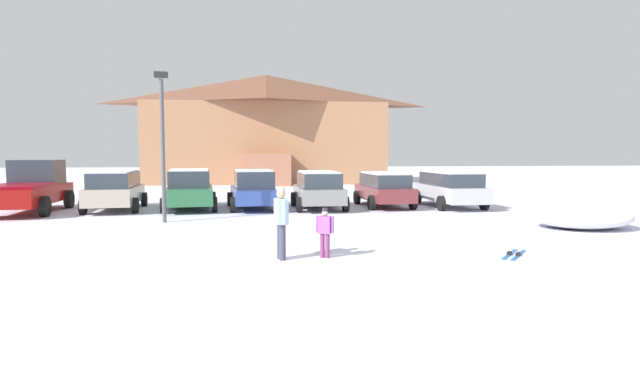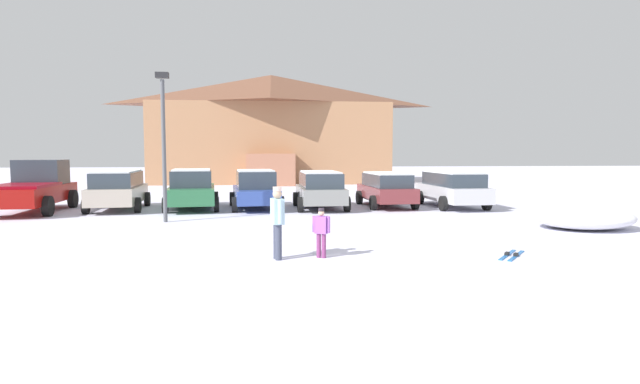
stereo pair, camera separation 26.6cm
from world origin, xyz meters
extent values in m
plane|color=silver|center=(0.00, 0.00, 0.00)|extent=(160.00, 160.00, 0.00)
cube|color=#A7754F|center=(-1.31, 32.55, 3.20)|extent=(19.09, 8.27, 6.40)
pyramid|color=brown|center=(-1.31, 32.55, 7.67)|extent=(19.70, 8.88, 2.53)
cube|color=#AB6D52|center=(-1.43, 27.75, 1.20)|extent=(3.64, 1.89, 2.40)
cube|color=#B0A393|center=(-8.19, 12.46, 0.67)|extent=(2.22, 4.62, 0.69)
cube|color=#2D3842|center=(-8.18, 12.38, 1.32)|extent=(1.91, 3.53, 0.61)
cube|color=white|center=(-8.18, 12.38, 1.66)|extent=(1.78, 3.35, 0.06)
cylinder|color=black|center=(-9.29, 13.76, 0.32)|extent=(0.28, 0.66, 0.64)
cylinder|color=black|center=(-7.32, 13.93, 0.32)|extent=(0.28, 0.66, 0.64)
cylinder|color=black|center=(-9.05, 11.00, 0.32)|extent=(0.28, 0.66, 0.64)
cylinder|color=black|center=(-7.08, 11.17, 0.32)|extent=(0.28, 0.66, 0.64)
cube|color=#2A6940|center=(-5.07, 12.43, 0.66)|extent=(2.34, 4.69, 0.67)
cube|color=#2D3842|center=(-5.05, 12.21, 1.34)|extent=(1.90, 2.51, 0.69)
cube|color=white|center=(-5.05, 12.21, 1.72)|extent=(1.77, 2.38, 0.06)
cylinder|color=black|center=(-6.23, 13.72, 0.32)|extent=(0.28, 0.66, 0.64)
cylinder|color=black|center=(-4.20, 13.93, 0.32)|extent=(0.28, 0.66, 0.64)
cylinder|color=black|center=(-5.94, 10.94, 0.32)|extent=(0.28, 0.66, 0.64)
cylinder|color=black|center=(-3.92, 11.14, 0.32)|extent=(0.28, 0.66, 0.64)
cube|color=#304A99|center=(-2.33, 12.31, 0.62)|extent=(2.20, 4.47, 0.60)
cube|color=#2D3842|center=(-2.31, 12.10, 1.28)|extent=(1.79, 2.39, 0.74)
cube|color=white|center=(-2.31, 12.10, 1.68)|extent=(1.67, 2.27, 0.06)
cylinder|color=black|center=(-3.42, 13.55, 0.32)|extent=(0.28, 0.66, 0.64)
cylinder|color=black|center=(-1.50, 13.74, 0.32)|extent=(0.28, 0.66, 0.64)
cylinder|color=black|center=(-3.16, 10.88, 0.32)|extent=(0.28, 0.66, 0.64)
cylinder|color=black|center=(-1.24, 11.07, 0.32)|extent=(0.28, 0.66, 0.64)
cube|color=gray|center=(0.50, 11.89, 0.64)|extent=(1.87, 4.14, 0.64)
cube|color=#2D3842|center=(0.50, 11.81, 1.27)|extent=(1.64, 3.15, 0.63)
cube|color=white|center=(0.50, 11.81, 1.62)|extent=(1.53, 2.99, 0.06)
cylinder|color=black|center=(-0.50, 13.15, 0.32)|extent=(0.23, 0.64, 0.64)
cylinder|color=black|center=(1.45, 13.18, 0.32)|extent=(0.23, 0.64, 0.64)
cylinder|color=black|center=(-0.46, 10.60, 0.32)|extent=(0.23, 0.64, 0.64)
cylinder|color=black|center=(1.49, 10.63, 0.32)|extent=(0.23, 0.64, 0.64)
cube|color=maroon|center=(3.56, 12.39, 0.63)|extent=(1.87, 4.34, 0.62)
cube|color=#2D3842|center=(3.57, 12.30, 1.22)|extent=(1.63, 3.31, 0.56)
cube|color=white|center=(3.57, 12.30, 1.53)|extent=(1.52, 3.14, 0.06)
cylinder|color=black|center=(2.59, 13.68, 0.32)|extent=(0.24, 0.65, 0.64)
cylinder|color=black|center=(4.44, 13.75, 0.32)|extent=(0.24, 0.65, 0.64)
cylinder|color=black|center=(2.69, 11.03, 0.32)|extent=(0.24, 0.65, 0.64)
cylinder|color=black|center=(4.54, 11.09, 0.32)|extent=(0.24, 0.65, 0.64)
cube|color=silver|center=(6.49, 11.91, 0.65)|extent=(1.92, 4.81, 0.66)
cube|color=#2D3842|center=(6.49, 11.82, 1.26)|extent=(1.67, 3.66, 0.57)
cube|color=white|center=(6.49, 11.82, 1.58)|extent=(1.56, 3.48, 0.06)
cylinder|color=black|center=(5.48, 13.37, 0.32)|extent=(0.24, 0.65, 0.64)
cylinder|color=black|center=(7.41, 13.42, 0.32)|extent=(0.24, 0.65, 0.64)
cylinder|color=black|center=(5.56, 10.41, 0.32)|extent=(0.24, 0.65, 0.64)
cylinder|color=black|center=(7.49, 10.46, 0.32)|extent=(0.24, 0.65, 0.64)
cube|color=maroon|center=(-11.41, 11.88, 0.75)|extent=(2.31, 5.37, 0.70)
cube|color=#2D3842|center=(-11.48, 12.93, 1.62)|extent=(1.91, 1.80, 1.05)
cube|color=maroon|center=(-11.35, 10.97, 1.16)|extent=(2.15, 3.02, 0.12)
cylinder|color=black|center=(-12.58, 13.38, 0.40)|extent=(0.31, 0.82, 0.80)
cylinder|color=black|center=(-10.45, 13.53, 0.40)|extent=(0.31, 0.82, 0.80)
cylinder|color=black|center=(-10.23, 10.38, 0.40)|extent=(0.31, 0.82, 0.80)
cylinder|color=#763164|center=(-0.68, 1.65, 0.29)|extent=(0.10, 0.10, 0.57)
cylinder|color=#763164|center=(-0.56, 1.60, 0.29)|extent=(0.10, 0.10, 0.57)
cube|color=purple|center=(-0.62, 1.62, 0.77)|extent=(0.32, 0.27, 0.40)
cylinder|color=purple|center=(-0.78, 1.70, 0.78)|extent=(0.08, 0.08, 0.38)
cylinder|color=purple|center=(-0.46, 1.55, 0.78)|extent=(0.08, 0.08, 0.38)
sphere|color=tan|center=(-0.62, 1.62, 1.05)|extent=(0.15, 0.15, 0.15)
cylinder|color=#2C252E|center=(-0.62, 1.62, 1.13)|extent=(0.14, 0.14, 0.07)
cylinder|color=#3B4052|center=(-1.61, 1.49, 0.41)|extent=(0.15, 0.15, 0.82)
cylinder|color=#3B4052|center=(-1.65, 1.67, 0.41)|extent=(0.15, 0.15, 0.82)
cube|color=#9EC2D2|center=(-1.63, 1.58, 1.11)|extent=(0.32, 0.44, 0.58)
cylinder|color=#9EC2D2|center=(-1.58, 1.33, 1.12)|extent=(0.11, 0.11, 0.55)
cylinder|color=#9EC2D2|center=(-1.69, 1.83, 1.12)|extent=(0.11, 0.11, 0.55)
sphere|color=tan|center=(-1.63, 1.58, 1.50)|extent=(0.21, 0.21, 0.21)
cylinder|color=beige|center=(-1.63, 1.58, 1.62)|extent=(0.20, 0.20, 0.10)
cube|color=blue|center=(3.83, 1.42, 0.01)|extent=(0.97, 1.14, 0.02)
cube|color=black|center=(3.80, 1.38, 0.05)|extent=(0.19, 0.21, 0.06)
cube|color=blue|center=(3.99, 1.29, 0.01)|extent=(0.97, 1.14, 0.02)
cube|color=black|center=(3.95, 1.25, 0.05)|extent=(0.19, 0.21, 0.06)
cylinder|color=#515459|center=(-5.42, 8.26, 2.49)|extent=(0.14, 0.14, 4.98)
cube|color=#232326|center=(-5.42, 8.26, 5.13)|extent=(0.44, 0.24, 0.20)
ellipsoid|color=white|center=(8.31, 5.17, 0.36)|extent=(3.19, 2.55, 0.72)
camera|label=1|loc=(-2.18, -9.72, 2.43)|focal=28.00mm
camera|label=2|loc=(-1.92, -9.75, 2.43)|focal=28.00mm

